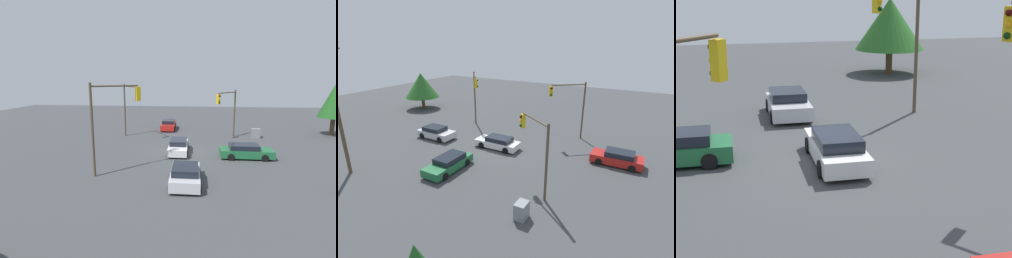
{
  "view_description": "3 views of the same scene",
  "coord_description": "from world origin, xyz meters",
  "views": [
    {
      "loc": [
        1.1,
        -24.07,
        6.96
      ],
      "look_at": [
        -1.2,
        -0.69,
        2.33
      ],
      "focal_mm": 28.0,
      "sensor_mm": 36.0,
      "label": 1
    },
    {
      "loc": [
        20.57,
        12.48,
        10.54
      ],
      "look_at": [
        -2.14,
        -0.3,
        1.44
      ],
      "focal_mm": 28.0,
      "sensor_mm": 36.0,
      "label": 2
    },
    {
      "loc": [
        3.5,
        17.68,
        6.59
      ],
      "look_at": [
        -0.4,
        0.58,
        1.54
      ],
      "focal_mm": 55.0,
      "sensor_mm": 36.0,
      "label": 3
    }
  ],
  "objects": [
    {
      "name": "tree_behind",
      "position": [
        -8.22,
        -18.71,
        3.59
      ],
      "size": [
        5.07,
        5.07,
        5.45
      ],
      "color": "brown",
      "rests_on": "ground_plane"
    },
    {
      "name": "traffic_signal_cross",
      "position": [
        -4.76,
        -6.01,
        4.52
      ],
      "size": [
        3.09,
        2.57,
        6.63
      ],
      "rotation": [
        0.0,
        0.0,
        0.68
      ],
      "color": "brown",
      "rests_on": "ground_plane"
    },
    {
      "name": "ground_plane",
      "position": [
        0.0,
        0.0,
        0.0
      ],
      "size": [
        80.0,
        80.0,
        0.0
      ],
      "primitive_type": "plane",
      "color": "#424447"
    },
    {
      "name": "sedan_white",
      "position": [
        -0.27,
        -0.18,
        0.6
      ],
      "size": [
        1.85,
        4.49,
        1.22
      ],
      "rotation": [
        0.0,
        0.0,
        3.14
      ],
      "color": "silver",
      "rests_on": "ground_plane"
    },
    {
      "name": "sedan_silver",
      "position": [
        0.63,
        -7.62,
        0.63
      ],
      "size": [
        2.04,
        4.09,
        1.3
      ],
      "color": "silver",
      "rests_on": "ground_plane"
    }
  ]
}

